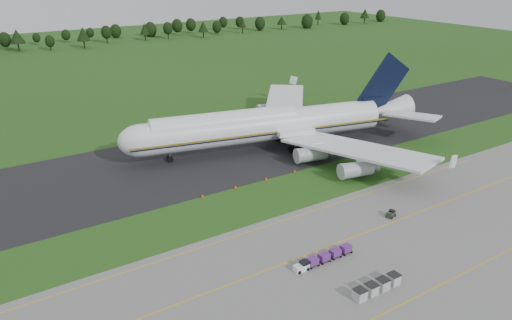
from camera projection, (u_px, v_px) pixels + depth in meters
ground at (245, 204)px, 103.26m from camera, size 600.00×600.00×0.00m
apron at (361, 289)px, 76.78m from camera, size 300.00×52.00×0.06m
taxiway at (187, 161)px, 125.04m from camera, size 300.00×40.00×0.08m
apron_markings at (331, 267)px, 82.23m from camera, size 300.00×30.20×0.01m
tree_line at (42, 39)px, 273.82m from camera, size 529.29×20.69×11.85m
aircraft at (270, 124)px, 131.44m from camera, size 83.77×79.48×23.43m
baggage_train at (323, 258)px, 83.27m from camera, size 11.91×1.52×1.46m
utility_cart at (391, 215)px, 97.92m from camera, size 2.18×1.64×1.07m
uld_row at (377, 287)px, 75.83m from camera, size 8.97×1.77×1.75m
edge_markers at (251, 184)px, 112.12m from camera, size 25.02×0.30×0.60m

